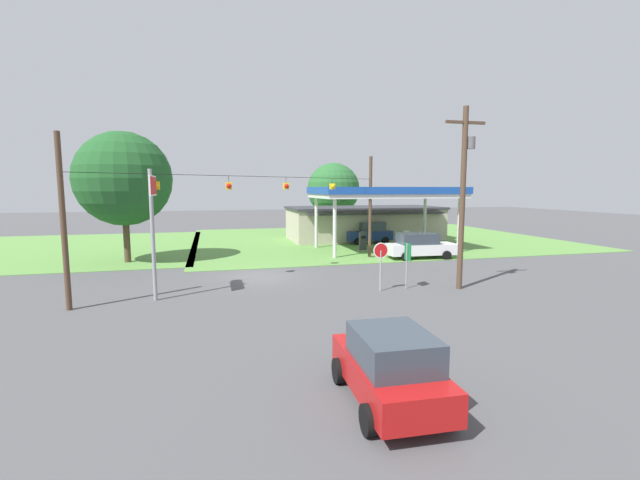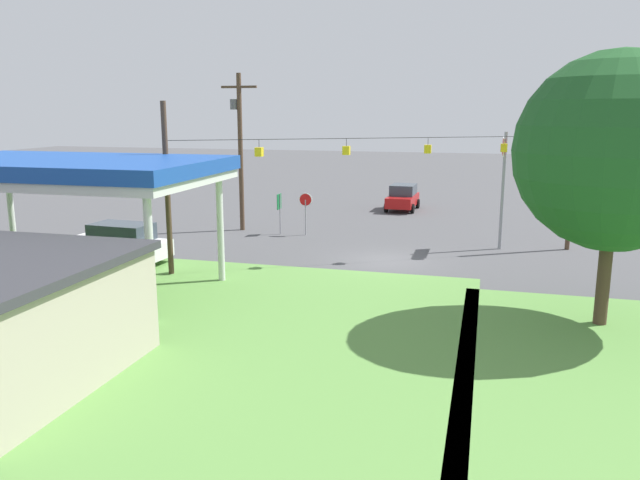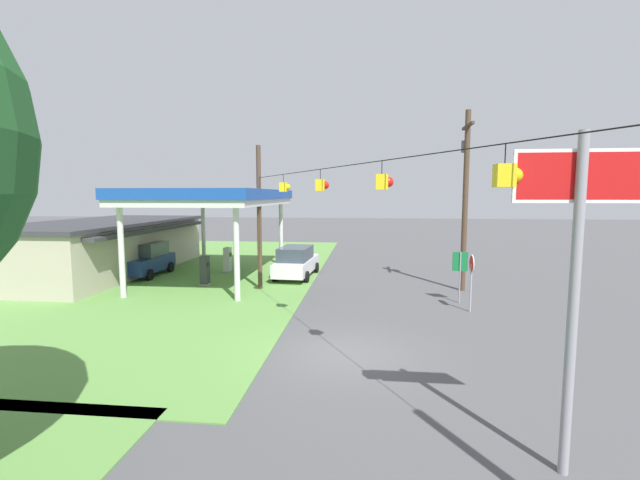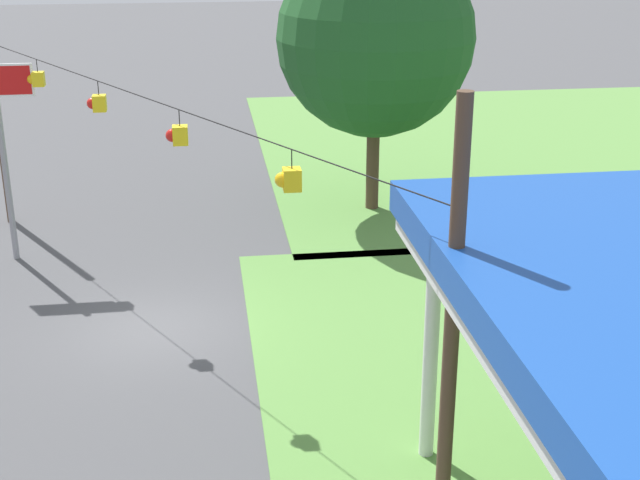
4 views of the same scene
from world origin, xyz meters
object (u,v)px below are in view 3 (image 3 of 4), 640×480
at_px(utility_pole_main, 465,191).
at_px(route_sign, 460,267).
at_px(car_at_pumps_rear, 146,259).
at_px(car_at_pumps_front, 296,262).
at_px(gas_station_canopy, 215,198).
at_px(fuel_pump_far, 228,261).
at_px(fuel_pump_near, 205,271).
at_px(stop_sign_overhead, 576,237).
at_px(stop_sign_roadside, 471,270).
at_px(gas_station_store, 102,247).

bearing_deg(utility_pole_main, route_sign, 165.12).
distance_m(car_at_pumps_rear, route_sign, 18.63).
bearing_deg(car_at_pumps_front, gas_station_canopy, 104.14).
relative_size(gas_station_canopy, fuel_pump_far, 7.20).
height_order(fuel_pump_far, car_at_pumps_front, car_at_pumps_front).
relative_size(fuel_pump_near, route_sign, 0.69).
bearing_deg(car_at_pumps_front, car_at_pumps_rear, 96.44).
distance_m(fuel_pump_far, stop_sign_overhead, 22.87).
height_order(fuel_pump_near, stop_sign_roadside, stop_sign_roadside).
bearing_deg(fuel_pump_near, car_at_pumps_rear, 63.22).
xyz_separation_m(gas_station_store, fuel_pump_far, (0.83, -8.07, -0.90)).
xyz_separation_m(gas_station_canopy, stop_sign_roadside, (-5.92, -13.44, -3.04)).
xyz_separation_m(car_at_pumps_front, route_sign, (-5.24, -8.60, 0.74)).
distance_m(stop_sign_roadside, stop_sign_overhead, 11.23).
xyz_separation_m(fuel_pump_near, car_at_pumps_rear, (2.37, 4.70, 0.25)).
bearing_deg(stop_sign_overhead, route_sign, -3.46).
relative_size(stop_sign_roadside, route_sign, 1.04).
relative_size(gas_station_canopy, stop_sign_roadside, 4.77).
distance_m(gas_station_store, route_sign, 22.06).
height_order(gas_station_store, car_at_pumps_rear, gas_station_store).
height_order(car_at_pumps_front, utility_pole_main, utility_pole_main).
xyz_separation_m(stop_sign_overhead, utility_pole_main, (15.17, -1.47, 0.92)).
bearing_deg(car_at_pumps_rear, gas_station_store, -102.69).
bearing_deg(stop_sign_overhead, car_at_pumps_front, 23.90).
xyz_separation_m(gas_station_store, stop_sign_overhead, (-17.97, -20.60, 2.62)).
distance_m(car_at_pumps_front, route_sign, 10.10).
bearing_deg(car_at_pumps_front, gas_station_store, 92.42).
xyz_separation_m(car_at_pumps_rear, route_sign, (-4.77, -17.99, 0.67)).
xyz_separation_m(gas_station_canopy, gas_station_store, (1.14, 8.06, -3.16)).
bearing_deg(utility_pole_main, car_at_pumps_rear, 83.68).
relative_size(fuel_pump_far, car_at_pumps_front, 0.32).
bearing_deg(gas_station_store, route_sign, -104.45).
xyz_separation_m(gas_station_store, utility_pole_main, (-2.80, -22.08, 3.54)).
bearing_deg(route_sign, gas_station_canopy, 71.82).
bearing_deg(utility_pole_main, stop_sign_roadside, 172.34).
height_order(gas_station_store, utility_pole_main, utility_pole_main).
bearing_deg(car_at_pumps_rear, gas_station_canopy, 84.60).
height_order(fuel_pump_far, route_sign, route_sign).
distance_m(fuel_pump_near, car_at_pumps_rear, 5.27).
height_order(car_at_pumps_front, route_sign, route_sign).
bearing_deg(route_sign, fuel_pump_far, 64.53).
relative_size(gas_station_store, stop_sign_roadside, 6.20).
bearing_deg(utility_pole_main, gas_station_store, 82.76).
height_order(stop_sign_overhead, route_sign, stop_sign_overhead).
xyz_separation_m(stop_sign_overhead, route_sign, (12.47, -0.75, -2.60)).
height_order(car_at_pumps_rear, stop_sign_overhead, stop_sign_overhead).
distance_m(fuel_pump_near, route_sign, 13.54).
relative_size(fuel_pump_far, route_sign, 0.69).
bearing_deg(gas_station_canopy, route_sign, -108.18).
distance_m(car_at_pumps_rear, utility_pole_main, 19.29).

